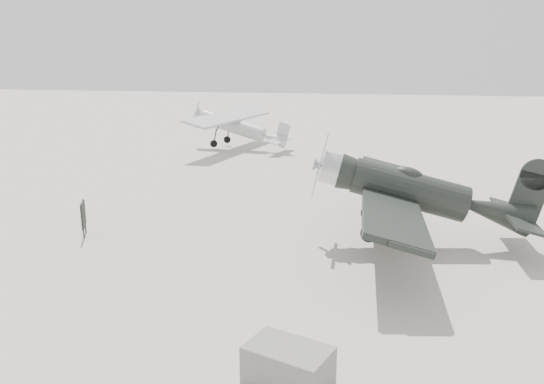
{
  "coord_description": "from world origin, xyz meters",
  "views": [
    {
      "loc": [
        3.26,
        -19.99,
        6.88
      ],
      "look_at": [
        -0.72,
        0.47,
        1.5
      ],
      "focal_mm": 35.0,
      "sensor_mm": 36.0,
      "label": 1
    }
  ],
  "objects": [
    {
      "name": "lowwing_monoplane",
      "position": [
        5.0,
        -0.43,
        1.97
      ],
      "size": [
        8.27,
        11.48,
        3.73
      ],
      "rotation": [
        0.0,
        0.24,
        0.03
      ],
      "color": "black",
      "rests_on": "ground"
    },
    {
      "name": "sign_board",
      "position": [
        -7.74,
        -2.0,
        0.84
      ],
      "size": [
        0.45,
        0.92,
        1.4
      ],
      "rotation": [
        0.0,
        0.0,
        0.41
      ],
      "color": "#333333",
      "rests_on": "ground"
    },
    {
      "name": "equipment_block",
      "position": [
        1.69,
        -10.07,
        0.44
      ],
      "size": [
        2.04,
        1.65,
        0.88
      ],
      "primitive_type": "cube",
      "rotation": [
        0.0,
        0.0,
        -0.35
      ],
      "color": "slate",
      "rests_on": "ground"
    },
    {
      "name": "highwing_monoplane",
      "position": [
        -6.92,
        18.48,
        1.93
      ],
      "size": [
        7.79,
        10.9,
        3.08
      ],
      "rotation": [
        0.0,
        0.23,
        -0.21
      ],
      "color": "#A5A8AB",
      "rests_on": "ground"
    },
    {
      "name": "ground",
      "position": [
        0.0,
        0.0,
        0.0
      ],
      "size": [
        160.0,
        160.0,
        0.0
      ],
      "primitive_type": "plane",
      "color": "#ACA699",
      "rests_on": "ground"
    }
  ]
}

